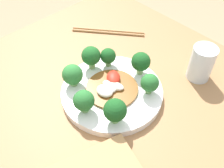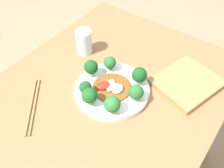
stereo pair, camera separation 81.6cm
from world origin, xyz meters
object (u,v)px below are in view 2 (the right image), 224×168
broccoli_north (91,67)px  drinking_glass (84,42)px  plate (112,90)px  broccoli_west (89,96)px  stirfry_center (111,87)px  cutting_board (187,82)px  chopsticks (33,105)px  broccoli_southwest (112,105)px  broccoli_northeast (110,63)px  broccoli_southeast (139,75)px  broccoli_south (136,92)px  broccoli_northwest (85,88)px

broccoli_north → drinking_glass: size_ratio=0.67×
plate → broccoli_west: broccoli_west is taller
stirfry_center → cutting_board: (0.19, -0.19, -0.02)m
chopsticks → broccoli_southwest: bearing=-62.2°
broccoli_northeast → broccoli_southeast: 0.12m
broccoli_south → chopsticks: bearing=127.9°
broccoli_south → broccoli_northeast: size_ratio=1.07×
broccoli_north → chopsticks: 0.23m
plate → broccoli_south: bearing=-87.3°
broccoli_north → stirfry_center: bearing=-96.6°
stirfry_center → drinking_glass: bearing=61.6°
broccoli_west → plate: bearing=-9.8°
stirfry_center → plate: bearing=-18.4°
broccoli_south → cutting_board: 0.21m
plate → drinking_glass: 0.24m
stirfry_center → cutting_board: bearing=-46.0°
chopsticks → broccoli_northwest: bearing=-42.8°
broccoli_south → broccoli_northeast: 0.16m
broccoli_south → broccoli_west: (-0.10, 0.11, 0.00)m
chopsticks → cutting_board: cutting_board is taller
broccoli_northwest → stirfry_center: (0.07, -0.05, -0.02)m
broccoli_southeast → cutting_board: bearing=-50.3°
broccoli_southwest → stirfry_center: broccoli_southwest is taller
broccoli_north → broccoli_west: 0.13m
broccoli_south → cutting_board: size_ratio=0.24×
cutting_board → broccoli_northeast: bearing=114.4°
broccoli_northwest → plate: bearing=-36.7°
broccoli_southeast → broccoli_north: bearing=113.1°
broccoli_southwest → stirfry_center: (0.08, 0.06, -0.03)m
stirfry_center → chopsticks: size_ratio=0.68×
plate → cutting_board: 0.26m
broccoli_northeast → cutting_board: broccoli_northeast is taller
broccoli_northwest → broccoli_west: size_ratio=0.82×
broccoli_west → broccoli_southwest: bearing=-77.4°
drinking_glass → cutting_board: size_ratio=0.38×
plate → chopsticks: plate is taller
broccoli_south → broccoli_north: bearing=89.1°
broccoli_northwest → cutting_board: broccoli_northwest is taller
broccoli_northwest → broccoli_southwest: size_ratio=0.88×
broccoli_south → plate: bearing=92.7°
broccoli_north → cutting_board: (0.18, -0.29, -0.05)m
broccoli_southeast → broccoli_northwest: bearing=141.9°
drinking_glass → broccoli_southeast: bearing=-98.0°
plate → chopsticks: size_ratio=1.32×
broccoli_southeast → stirfry_center: size_ratio=0.50×
plate → broccoli_north: (0.01, 0.09, 0.05)m
broccoli_west → cutting_board: bearing=-36.8°
broccoli_north → broccoli_west: broccoli_west is taller
plate → broccoli_northwest: (-0.07, 0.05, 0.04)m
drinking_glass → cutting_board: bearing=-80.1°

